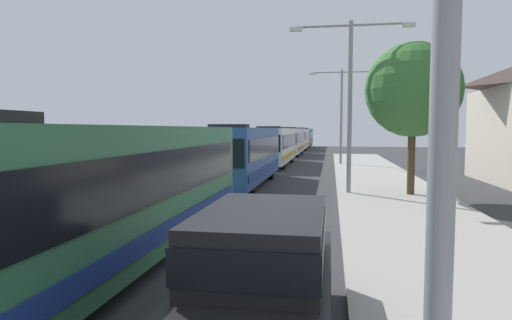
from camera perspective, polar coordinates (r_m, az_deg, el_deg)
bus_lead at (r=9.63m, az=-18.82°, el=-3.85°), size 2.58×12.33×3.21m
bus_second_in_line at (r=22.92m, az=-1.72°, el=0.85°), size 2.58×10.76×3.21m
bus_middle at (r=35.85m, az=2.49°, el=2.02°), size 2.58×11.80×3.21m
bus_fourth_in_line at (r=49.61m, az=4.55°, el=2.59°), size 2.58×11.34×3.21m
bus_rear at (r=63.07m, az=5.69°, el=2.90°), size 2.58×11.26×3.21m
bus_tail_end at (r=76.04m, az=6.41°, el=3.09°), size 2.58×11.36×3.21m
white_suv at (r=6.03m, az=0.77°, el=-14.80°), size 1.86×4.87×1.90m
box_truck_oncoming at (r=82.80m, az=4.40°, el=3.20°), size 2.35×7.34×3.15m
streetlamp_mid at (r=19.77m, az=12.30°, el=9.28°), size 5.38×0.28×7.57m
streetlamp_far at (r=36.08m, az=11.21°, el=6.95°), size 5.25×0.28×7.64m
roadside_tree at (r=19.97m, az=20.01°, el=8.66°), size 4.06×4.06×6.55m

